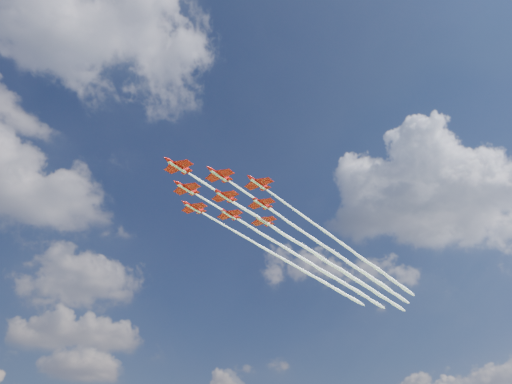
# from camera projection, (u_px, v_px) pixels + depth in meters

# --- Properties ---
(jet_lead) EXTENTS (123.27, 61.65, 2.47)m
(jet_lead) POSITION_uv_depth(u_px,v_px,m) (301.00, 245.00, 181.70)
(jet_lead) COLOR red
(jet_row2_port) EXTENTS (123.27, 61.65, 2.47)m
(jet_row2_port) POSITION_uv_depth(u_px,v_px,m) (330.00, 250.00, 185.60)
(jet_row2_port) COLOR red
(jet_row2_starb) EXTENTS (123.27, 61.65, 2.47)m
(jet_row2_starb) POSITION_uv_depth(u_px,v_px,m) (301.00, 258.00, 191.97)
(jet_row2_starb) COLOR red
(jet_row3_port) EXTENTS (123.27, 61.65, 2.47)m
(jet_row3_port) POSITION_uv_depth(u_px,v_px,m) (358.00, 255.00, 189.49)
(jet_row3_port) COLOR red
(jet_row3_centre) EXTENTS (123.27, 61.65, 2.47)m
(jet_row3_centre) POSITION_uv_depth(u_px,v_px,m) (329.00, 262.00, 195.86)
(jet_row3_centre) COLOR red
(jet_row3_starb) EXTENTS (123.27, 61.65, 2.47)m
(jet_row3_starb) POSITION_uv_depth(u_px,v_px,m) (301.00, 269.00, 202.24)
(jet_row3_starb) COLOR red
(jet_row4_port) EXTENTS (123.27, 61.65, 2.47)m
(jet_row4_port) POSITION_uv_depth(u_px,v_px,m) (355.00, 267.00, 199.76)
(jet_row4_port) COLOR red
(jet_row4_starb) EXTENTS (123.27, 61.65, 2.47)m
(jet_row4_starb) POSITION_uv_depth(u_px,v_px,m) (327.00, 273.00, 206.13)
(jet_row4_starb) COLOR red
(jet_tail) EXTENTS (123.27, 61.65, 2.47)m
(jet_tail) POSITION_uv_depth(u_px,v_px,m) (352.00, 277.00, 210.03)
(jet_tail) COLOR red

